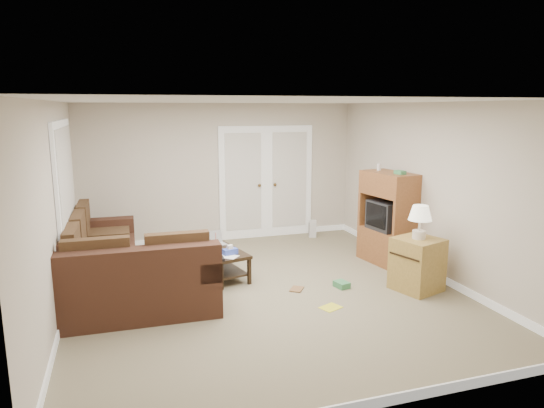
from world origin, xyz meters
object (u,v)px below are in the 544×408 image
object	(u,v)px
sectional_sofa	(115,269)
side_cabinet	(417,260)
coffee_table	(221,262)
tv_armoire	(388,218)

from	to	relation	value
sectional_sofa	side_cabinet	world-z (taller)	side_cabinet
coffee_table	side_cabinet	world-z (taller)	side_cabinet
sectional_sofa	side_cabinet	bearing A→B (deg)	-13.94
sectional_sofa	tv_armoire	bearing A→B (deg)	2.81
coffee_table	sectional_sofa	bearing A→B (deg)	175.83
sectional_sofa	coffee_table	xyz separation A→B (m)	(1.46, 0.24, -0.13)
sectional_sofa	coffee_table	bearing A→B (deg)	10.72
tv_armoire	side_cabinet	distance (m)	1.23
coffee_table	side_cabinet	xyz separation A→B (m)	(2.42, -1.29, 0.19)
coffee_table	tv_armoire	bearing A→B (deg)	-16.49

